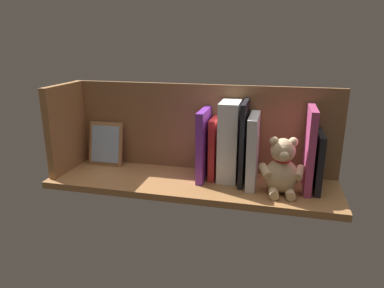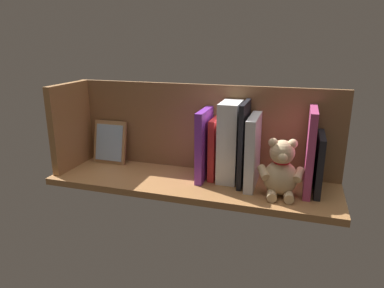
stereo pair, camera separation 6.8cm
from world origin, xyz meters
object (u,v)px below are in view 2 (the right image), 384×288
Objects in this scene: teddy_bear at (281,171)px; picture_frame_leaning at (110,142)px; dictionary_thick_white at (230,142)px; book_0 at (319,164)px.

picture_frame_leaning is at bearing -16.24° from teddy_bear.
teddy_bear is 1.10× the size of picture_frame_leaning.
teddy_bear is 65.10cm from picture_frame_leaning.
dictionary_thick_white reaches higher than teddy_bear.
book_0 is 0.69× the size of dictionary_thick_white.
dictionary_thick_white reaches higher than book_0.
book_0 is 1.13× the size of picture_frame_leaning.
dictionary_thick_white is 1.64× the size of picture_frame_leaning.
book_0 is 28.45cm from dictionary_thick_white.
book_0 is at bearing -156.89° from teddy_bear.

